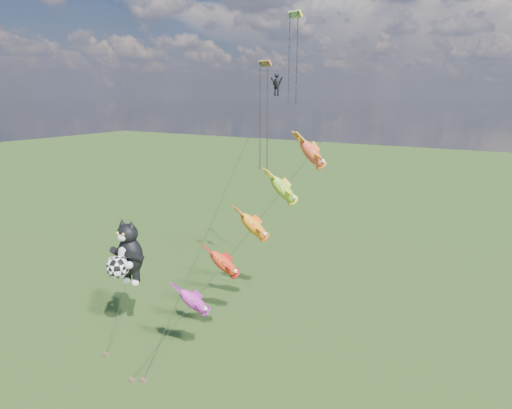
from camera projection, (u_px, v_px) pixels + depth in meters
The scene contains 4 objects.
ground at pixel (31, 358), 31.12m from camera, with size 300.00×300.00×0.00m, color #19340D.
cat_kite_rig at pixel (126, 255), 31.85m from camera, with size 2.35×4.01×9.71m.
fish_windsock_rig at pixel (253, 227), 29.51m from camera, with size 9.71×12.81×17.37m.
parafoil_rig at pixel (275, 83), 35.01m from camera, with size 3.48×17.42×25.32m.
Camera 1 is at (27.93, -15.41, 18.59)m, focal length 30.00 mm.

